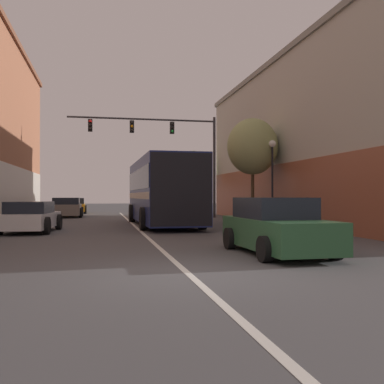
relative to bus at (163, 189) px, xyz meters
The scene contains 12 objects.
ground_plane 14.27m from the bus, 95.74° to the right, with size 160.00×160.00×0.00m, color #4C4C4F.
lane_center_line 2.67m from the bus, 136.48° to the right, with size 0.14×37.48×0.01m.
building_right_storefront 9.57m from the bus, ahead, with size 6.48×24.83×8.95m.
bus is the anchor object (origin of this frame).
hatchback_foreground 11.73m from the bus, 83.29° to the right, with size 2.01×4.20×1.44m.
parked_car_left_near 17.93m from the bus, 107.17° to the left, with size 2.14×4.69×1.30m.
parked_car_left_mid 6.77m from the bus, 151.71° to the right, with size 2.24×4.28×1.25m.
parked_car_left_far 11.43m from the bus, 118.32° to the left, with size 2.20×4.25×1.36m.
traffic_signal_gantry 8.21m from the bus, 80.00° to the left, with size 9.87×0.36×6.89m.
street_lamp 5.57m from the bus, 13.37° to the right, with size 0.36×0.36×4.27m.
street_tree_near 5.23m from the bus, ahead, with size 2.68×2.41×5.54m.
street_tree_far 13.47m from the bus, 71.74° to the left, with size 2.73×2.45×5.10m.
Camera 1 is at (-1.63, -8.34, 1.48)m, focal length 42.00 mm.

